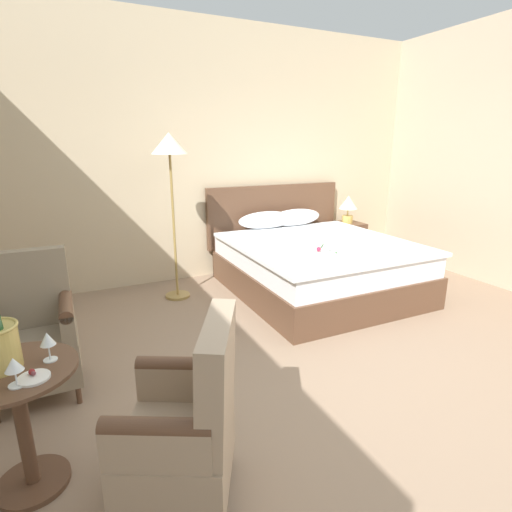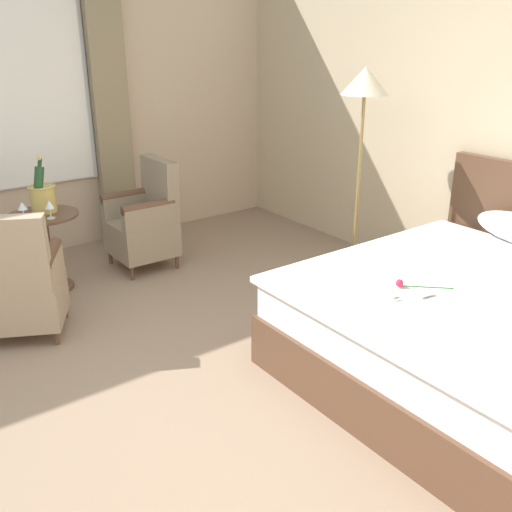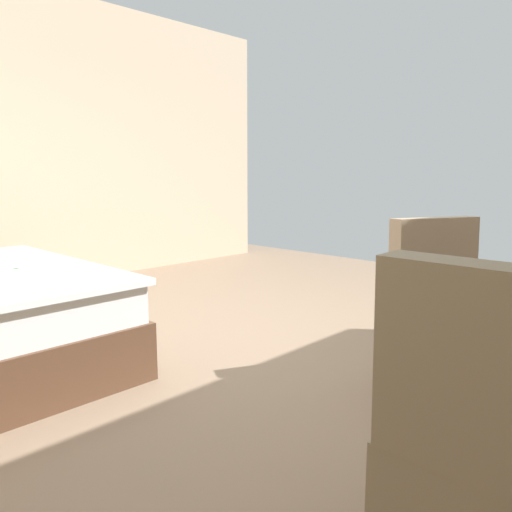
% 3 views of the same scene
% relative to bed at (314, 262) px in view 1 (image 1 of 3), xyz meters
% --- Properties ---
extents(ground_plane, '(7.54, 7.54, 0.00)m').
position_rel_bed_xyz_m(ground_plane, '(-0.87, -1.93, -0.35)').
color(ground_plane, '#917760').
extents(wall_headboard_side, '(6.16, 0.12, 3.19)m').
position_rel_bed_xyz_m(wall_headboard_side, '(-0.87, 1.15, 1.25)').
color(wall_headboard_side, '#C7B391').
rests_on(wall_headboard_side, ground).
extents(bed, '(1.99, 2.21, 1.18)m').
position_rel_bed_xyz_m(bed, '(0.00, 0.00, 0.00)').
color(bed, brown).
rests_on(bed, ground).
extents(nightstand, '(0.46, 0.43, 0.61)m').
position_rel_bed_xyz_m(nightstand, '(1.08, 0.77, -0.04)').
color(nightstand, brown).
rests_on(nightstand, ground).
extents(bedside_lamp, '(0.27, 0.27, 0.40)m').
position_rel_bed_xyz_m(bedside_lamp, '(1.08, 0.77, 0.52)').
color(bedside_lamp, tan).
rests_on(bedside_lamp, nightstand).
extents(floor_lamp_brass, '(0.39, 0.39, 1.85)m').
position_rel_bed_xyz_m(floor_lamp_brass, '(-1.57, 0.47, 1.25)').
color(floor_lamp_brass, olive).
rests_on(floor_lamp_brass, ground).
extents(side_table_round, '(0.59, 0.59, 0.68)m').
position_rel_bed_xyz_m(side_table_round, '(-2.95, -1.85, 0.06)').
color(side_table_round, brown).
rests_on(side_table_round, ground).
extents(wine_glass_near_bucket, '(0.08, 0.08, 0.14)m').
position_rel_bed_xyz_m(wine_glass_near_bucket, '(-2.92, -2.01, 0.44)').
color(wine_glass_near_bucket, white).
rests_on(wine_glass_near_bucket, side_table_round).
extents(wine_glass_near_edge, '(0.07, 0.07, 0.15)m').
position_rel_bed_xyz_m(wine_glass_near_edge, '(-2.79, -1.83, 0.45)').
color(wine_glass_near_edge, white).
rests_on(wine_glass_near_edge, side_table_round).
extents(snack_plate, '(0.14, 0.14, 0.04)m').
position_rel_bed_xyz_m(snack_plate, '(-2.86, -1.98, 0.35)').
color(snack_plate, white).
rests_on(snack_plate, side_table_round).
extents(armchair_by_window, '(0.57, 0.56, 1.02)m').
position_rel_bed_xyz_m(armchair_by_window, '(-2.95, -0.93, 0.09)').
color(armchair_by_window, brown).
rests_on(armchair_by_window, ground).
extents(armchair_facing_bed, '(0.73, 0.75, 0.98)m').
position_rel_bed_xyz_m(armchair_facing_bed, '(-2.23, -2.28, 0.06)').
color(armchair_facing_bed, brown).
rests_on(armchair_facing_bed, ground).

